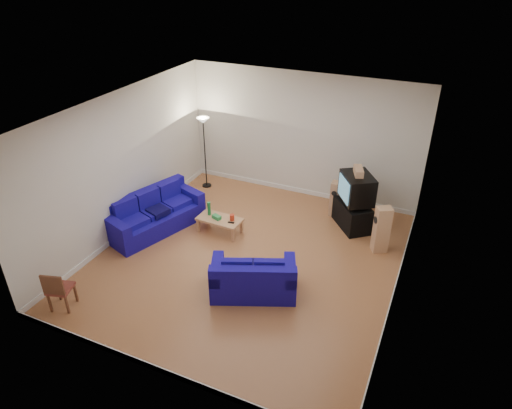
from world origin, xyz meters
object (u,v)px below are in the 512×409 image
at_px(sofa_loveseat, 253,280).
at_px(television, 357,188).
at_px(tv_stand, 352,215).
at_px(coffee_table, 220,220).
at_px(sofa_three_seat, 153,216).

relative_size(sofa_loveseat, television, 1.77).
bearing_deg(tv_stand, coffee_table, -100.17).
xyz_separation_m(sofa_three_seat, tv_stand, (4.18, 1.95, -0.02)).
xyz_separation_m(sofa_loveseat, coffee_table, (-1.57, 1.60, 0.02)).
relative_size(sofa_three_seat, tv_stand, 2.43).
height_order(coffee_table, television, television).
distance_m(coffee_table, tv_stand, 3.07).
bearing_deg(sofa_loveseat, sofa_three_seat, 136.72).
bearing_deg(television, sofa_three_seat, -98.82).
height_order(sofa_loveseat, tv_stand, sofa_loveseat).
xyz_separation_m(tv_stand, television, (0.03, -0.02, 0.72)).
relative_size(sofa_loveseat, tv_stand, 1.78).
relative_size(sofa_three_seat, television, 2.41).
relative_size(sofa_three_seat, sofa_loveseat, 1.36).
height_order(sofa_three_seat, television, television).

